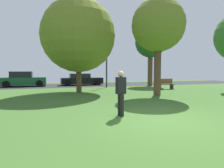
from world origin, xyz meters
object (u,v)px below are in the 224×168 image
birch_tree_lone (158,26)px  person_thrower (121,91)px  park_bench (165,84)px  maple_tree_far (150,43)px  street_lamp_post (107,64)px  parked_car_green (24,80)px  parked_car_black (81,80)px  oak_tree_right (78,35)px

birch_tree_lone → person_thrower: size_ratio=3.87×
birch_tree_lone → person_thrower: bearing=-133.0°
person_thrower → park_bench: 10.59m
maple_tree_far → street_lamp_post: size_ratio=1.39×
parked_car_green → parked_car_black: bearing=0.6°
person_thrower → maple_tree_far: bearing=-133.0°
parked_car_black → person_thrower: bearing=-93.7°
birch_tree_lone → parked_car_green: 14.30m
birch_tree_lone → oak_tree_right: oak_tree_right is taller
person_thrower → park_bench: bearing=-141.5°
park_bench → oak_tree_right: bearing=-0.3°
oak_tree_right → maple_tree_far: 9.13m
person_thrower → parked_car_green: size_ratio=0.38×
maple_tree_far → person_thrower: 14.76m
park_bench → parked_car_green: bearing=-30.4°
street_lamp_post → parked_car_black: bearing=116.4°
oak_tree_right → parked_car_green: bearing=123.2°
parked_car_black → street_lamp_post: street_lamp_post is taller
birch_tree_lone → maple_tree_far: bearing=63.8°
oak_tree_right → street_lamp_post: 4.95m
birch_tree_lone → maple_tree_far: maple_tree_far is taller
street_lamp_post → park_bench: bearing=-38.4°
parked_car_black → oak_tree_right: bearing=-100.3°
birch_tree_lone → street_lamp_post: size_ratio=1.37×
person_thrower → birch_tree_lone: bearing=-142.6°
oak_tree_right → birch_tree_lone: bearing=-36.8°
oak_tree_right → person_thrower: 8.57m
birch_tree_lone → parked_car_green: size_ratio=1.46×
parked_car_green → park_bench: (11.95, -7.01, -0.22)m
parked_car_black → street_lamp_post: size_ratio=1.00×
person_thrower → street_lamp_post: street_lamp_post is taller
park_bench → maple_tree_far: bearing=-101.2°
park_bench → person_thrower: bearing=48.1°
parked_car_black → park_bench: parked_car_black is taller
oak_tree_right → parked_car_black: size_ratio=1.52×
birch_tree_lone → person_thrower: (-4.21, -4.52, -3.56)m
parked_car_green → oak_tree_right: bearing=-56.8°
birch_tree_lone → parked_car_black: bearing=107.3°
person_thrower → parked_car_green: 15.67m
maple_tree_far → park_bench: 5.81m
maple_tree_far → street_lamp_post: 5.60m
maple_tree_far → parked_car_black: maple_tree_far is taller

